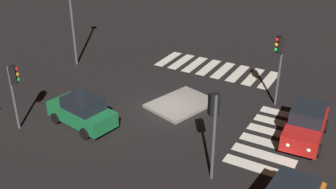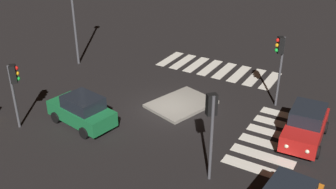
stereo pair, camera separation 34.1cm
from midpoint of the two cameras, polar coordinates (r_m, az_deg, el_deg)
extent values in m
plane|color=black|center=(23.99, -0.41, -2.14)|extent=(80.00, 80.00, 0.00)
cube|color=gray|center=(24.44, 1.49, -1.33)|extent=(4.45, 3.81, 0.18)
cube|color=#196B38|center=(22.66, -12.64, -2.69)|extent=(2.40, 4.28, 0.83)
cube|color=black|center=(22.13, -12.43, -1.20)|extent=(1.91, 2.31, 0.67)
cylinder|color=black|center=(23.33, -16.11, -3.27)|extent=(0.35, 0.68, 0.65)
cylinder|color=black|center=(24.17, -12.86, -1.76)|extent=(0.35, 0.68, 0.65)
cylinder|color=black|center=(21.53, -12.20, -5.46)|extent=(0.35, 0.68, 0.65)
cylinder|color=black|center=(22.44, -8.85, -3.73)|extent=(0.35, 0.68, 0.65)
sphere|color=#F2EABF|center=(23.88, -16.51, -1.59)|extent=(0.22, 0.22, 0.22)
sphere|color=#F2EABF|center=(24.34, -14.70, -0.78)|extent=(0.22, 0.22, 0.22)
cube|color=red|center=(21.94, 18.59, -4.51)|extent=(4.22, 1.99, 0.85)
cube|color=black|center=(21.80, 18.99, -2.47)|extent=(2.20, 1.72, 0.68)
cylinder|color=black|center=(20.99, 20.17, -7.54)|extent=(0.68, 0.28, 0.66)
cylinder|color=black|center=(21.14, 15.53, -6.53)|extent=(0.68, 0.28, 0.66)
cylinder|color=black|center=(23.19, 21.10, -4.27)|extent=(0.68, 0.28, 0.66)
cylinder|color=black|center=(23.32, 16.91, -3.38)|extent=(0.68, 0.28, 0.66)
sphere|color=#F2EABF|center=(20.18, 18.96, -7.50)|extent=(0.22, 0.22, 0.22)
sphere|color=#F2EABF|center=(20.27, 16.25, -6.91)|extent=(0.22, 0.22, 0.22)
cylinder|color=#47474C|center=(17.44, 5.98, -6.36)|extent=(0.14, 0.14, 4.20)
cube|color=black|center=(16.76, 6.01, -1.39)|extent=(0.54, 0.53, 0.96)
sphere|color=red|center=(16.78, 5.80, -0.18)|extent=(0.22, 0.22, 0.22)
sphere|color=orange|center=(16.92, 5.75, -1.09)|extent=(0.22, 0.22, 0.22)
sphere|color=green|center=(17.06, 5.71, -1.98)|extent=(0.22, 0.22, 0.22)
cylinder|color=#47474C|center=(22.83, -21.55, -0.53)|extent=(0.14, 0.14, 3.68)
cube|color=black|center=(22.26, -21.67, 2.63)|extent=(0.54, 0.54, 0.96)
sphere|color=red|center=(22.12, -21.29, 3.40)|extent=(0.22, 0.22, 0.22)
sphere|color=orange|center=(22.23, -21.17, 2.69)|extent=(0.22, 0.22, 0.22)
sphere|color=green|center=(22.35, -21.04, 1.99)|extent=(0.22, 0.22, 0.22)
cylinder|color=#47474C|center=(24.47, 15.21, 3.16)|extent=(0.14, 0.14, 4.36)
cube|color=black|center=(23.81, 15.28, 6.90)|extent=(0.54, 0.52, 0.96)
sphere|color=red|center=(23.64, 14.92, 7.58)|extent=(0.22, 0.22, 0.22)
sphere|color=orange|center=(23.74, 14.83, 6.90)|extent=(0.22, 0.22, 0.22)
sphere|color=green|center=(23.84, 14.75, 6.22)|extent=(0.22, 0.22, 0.22)
cylinder|color=#47474C|center=(30.12, -13.92, 10.90)|extent=(0.18, 0.18, 7.52)
cube|color=silver|center=(19.61, 12.01, -10.12)|extent=(0.70, 3.20, 0.02)
cube|color=silver|center=(20.52, 13.06, -8.40)|extent=(0.70, 3.20, 0.02)
cube|color=silver|center=(21.45, 14.01, -6.82)|extent=(0.70, 3.20, 0.02)
cube|color=silver|center=(22.40, 14.87, -5.37)|extent=(0.70, 3.20, 0.02)
cube|color=silver|center=(23.37, 15.66, -4.05)|extent=(0.70, 3.20, 0.02)
cube|color=silver|center=(24.36, 16.38, -2.82)|extent=(0.70, 3.20, 0.02)
cube|color=silver|center=(28.57, 13.90, 2.01)|extent=(3.20, 0.70, 0.02)
cube|color=silver|center=(28.86, 11.73, 2.50)|extent=(3.20, 0.70, 0.02)
cube|color=silver|center=(29.19, 9.60, 2.97)|extent=(3.20, 0.70, 0.02)
cube|color=silver|center=(29.55, 7.52, 3.43)|extent=(3.20, 0.70, 0.02)
cube|color=silver|center=(29.96, 5.49, 3.88)|extent=(3.20, 0.70, 0.02)
cube|color=silver|center=(30.41, 3.52, 4.30)|extent=(3.20, 0.70, 0.02)
cube|color=silver|center=(30.89, 1.61, 4.71)|extent=(3.20, 0.70, 0.02)
cube|color=silver|center=(31.41, -0.25, 5.10)|extent=(3.20, 0.70, 0.02)
camera|label=1|loc=(0.17, -90.41, -0.21)|focal=42.70mm
camera|label=2|loc=(0.17, 89.59, 0.21)|focal=42.70mm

